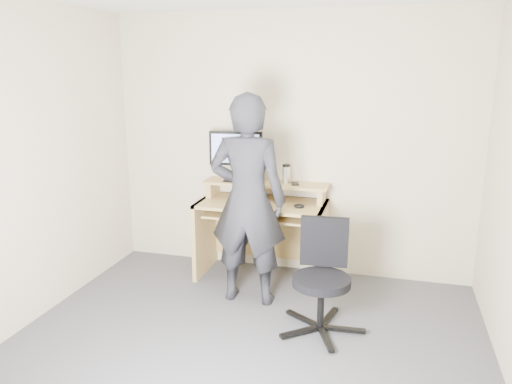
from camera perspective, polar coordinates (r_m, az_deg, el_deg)
The scene contains 13 objects.
ground at distance 3.65m, azimuth -2.24°, elevation -18.79°, with size 3.50×3.50×0.00m, color #4B4A4F.
back_wall at distance 4.82m, azimuth 3.91°, elevation 5.30°, with size 3.50×0.02×2.50m, color #BEB197.
desk at distance 4.81m, azimuth 0.91°, elevation -3.28°, with size 1.20×0.60×0.91m.
monitor at distance 4.78m, azimuth -2.32°, elevation 4.64°, with size 0.51×0.14×0.48m.
external_drive at distance 4.81m, azimuth 0.11°, elevation 2.40°, with size 0.07×0.13×0.20m, color black.
travel_mug at distance 4.74m, azimuth 3.48°, elevation 1.97°, with size 0.07×0.07×0.16m, color silver.
smartphone at distance 4.72m, azimuth 4.48°, elevation 0.96°, with size 0.07×0.13×0.01m, color black.
charger at distance 4.76m, azimuth -2.39°, elevation 1.26°, with size 0.04×0.04×0.04m, color black.
headphones at distance 4.90m, azimuth -1.17°, elevation 1.52°, with size 0.16×0.16×0.02m, color silver.
keyboard at distance 4.65m, azimuth -0.99°, elevation -2.37°, with size 0.46×0.18×0.03m, color black.
mouse at distance 4.51m, azimuth 4.96°, elevation -1.60°, with size 0.10×0.06×0.04m, color black.
office_chair at distance 3.89m, azimuth 7.59°, elevation -9.09°, with size 0.65×0.67×0.84m.
person at distance 4.18m, azimuth -0.97°, elevation -0.98°, with size 0.65×0.43×1.79m, color black.
Camera 1 is at (0.94, -2.92, 1.98)m, focal length 35.00 mm.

